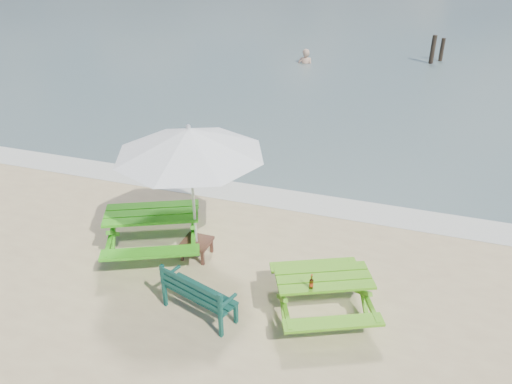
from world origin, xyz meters
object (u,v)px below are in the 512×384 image
(picnic_table_right, at_px, (322,295))
(beer_bottle, at_px, (311,284))
(side_table, at_px, (197,248))
(patio_umbrella, at_px, (189,142))
(park_bench, at_px, (200,302))
(swimmer, at_px, (305,70))
(picnic_table_left, at_px, (154,231))

(picnic_table_right, relative_size, beer_bottle, 8.46)
(side_table, relative_size, patio_umbrella, 0.20)
(park_bench, distance_m, beer_bottle, 1.83)
(park_bench, height_order, swimmer, park_bench)
(beer_bottle, height_order, swimmer, beer_bottle)
(picnic_table_left, height_order, patio_umbrella, patio_umbrella)
(picnic_table_right, bearing_deg, side_table, 162.84)
(swimmer, bearing_deg, picnic_table_left, -88.44)
(patio_umbrella, height_order, beer_bottle, patio_umbrella)
(side_table, bearing_deg, beer_bottle, -24.85)
(park_bench, bearing_deg, picnic_table_left, 137.89)
(picnic_table_right, xyz_separation_m, beer_bottle, (-0.13, -0.33, 0.45))
(picnic_table_right, distance_m, side_table, 2.66)
(picnic_table_left, xyz_separation_m, picnic_table_right, (3.41, -0.77, -0.05))
(park_bench, bearing_deg, swimmer, 96.92)
(picnic_table_left, relative_size, picnic_table_right, 1.16)
(picnic_table_right, xyz_separation_m, park_bench, (-1.85, -0.64, -0.10))
(picnic_table_left, relative_size, swimmer, 1.32)
(picnic_table_left, distance_m, patio_umbrella, 2.14)
(picnic_table_left, relative_size, side_table, 4.66)
(park_bench, bearing_deg, beer_bottle, 10.25)
(picnic_table_right, bearing_deg, picnic_table_left, 167.35)
(picnic_table_right, relative_size, park_bench, 1.58)
(picnic_table_left, bearing_deg, park_bench, -42.11)
(swimmer, bearing_deg, patio_umbrella, -85.06)
(side_table, bearing_deg, swimmer, 94.94)
(side_table, xyz_separation_m, beer_bottle, (2.41, -1.11, 0.62))
(park_bench, xyz_separation_m, patio_umbrella, (-0.68, 1.42, 2.11))
(picnic_table_left, distance_m, park_bench, 2.10)
(patio_umbrella, bearing_deg, side_table, -90.00)
(park_bench, relative_size, side_table, 2.54)
(picnic_table_left, distance_m, swimmer, 14.75)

